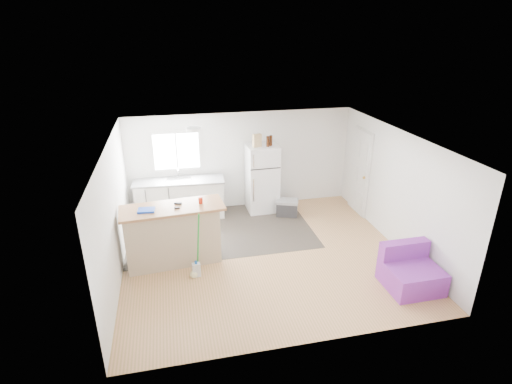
# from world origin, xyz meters

# --- Properties ---
(room) EXTENTS (5.51, 5.01, 2.41)m
(room) POSITION_xyz_m (0.00, 0.00, 1.20)
(room) COLOR #A77E46
(room) RESTS_ON ground
(vinyl_zone) EXTENTS (4.05, 2.50, 0.00)m
(vinyl_zone) POSITION_xyz_m (-0.73, 1.25, 0.00)
(vinyl_zone) COLOR #342D27
(vinyl_zone) RESTS_ON floor
(window) EXTENTS (1.18, 0.06, 0.98)m
(window) POSITION_xyz_m (-1.55, 2.49, 1.55)
(window) COLOR white
(window) RESTS_ON back_wall
(interior_door) EXTENTS (0.11, 0.92, 2.10)m
(interior_door) POSITION_xyz_m (2.72, 1.55, 1.02)
(interior_door) COLOR white
(interior_door) RESTS_ON right_wall
(ceiling_fixture) EXTENTS (0.30, 0.30, 0.07)m
(ceiling_fixture) POSITION_xyz_m (-1.20, 1.20, 2.36)
(ceiling_fixture) COLOR white
(ceiling_fixture) RESTS_ON ceiling
(kitchen_cabinets) EXTENTS (2.14, 0.79, 1.22)m
(kitchen_cabinets) POSITION_xyz_m (-1.55, 2.17, 0.48)
(kitchen_cabinets) COLOR white
(kitchen_cabinets) RESTS_ON floor
(peninsula) EXTENTS (1.96, 0.88, 1.17)m
(peninsula) POSITION_xyz_m (-1.78, 0.16, 0.59)
(peninsula) COLOR tan
(peninsula) RESTS_ON floor
(refrigerator) EXTENTS (0.75, 0.71, 1.66)m
(refrigerator) POSITION_xyz_m (0.44, 2.14, 0.83)
(refrigerator) COLOR white
(refrigerator) RESTS_ON floor
(cooler) EXTENTS (0.61, 0.52, 0.40)m
(cooler) POSITION_xyz_m (0.96, 1.68, 0.20)
(cooler) COLOR #2D2E30
(cooler) RESTS_ON floor
(purple_seat) EXTENTS (0.91, 0.85, 0.74)m
(purple_seat) POSITION_xyz_m (2.25, -1.54, 0.27)
(purple_seat) COLOR purple
(purple_seat) RESTS_ON floor
(cleaner_jug) EXTENTS (0.16, 0.12, 0.32)m
(cleaner_jug) POSITION_xyz_m (-1.40, -0.44, 0.14)
(cleaner_jug) COLOR silver
(cleaner_jug) RESTS_ON floor
(mop) EXTENTS (0.24, 0.36, 1.30)m
(mop) POSITION_xyz_m (-1.42, -0.43, 0.23)
(mop) COLOR green
(mop) RESTS_ON floor
(red_cup) EXTENTS (0.10, 0.10, 0.12)m
(red_cup) POSITION_xyz_m (-1.21, 0.21, 1.23)
(red_cup) COLOR red
(red_cup) RESTS_ON peninsula
(blue_tray) EXTENTS (0.32, 0.24, 0.04)m
(blue_tray) POSITION_xyz_m (-2.20, 0.07, 1.19)
(blue_tray) COLOR blue
(blue_tray) RESTS_ON peninsula
(tool_a) EXTENTS (0.15, 0.09, 0.03)m
(tool_a) POSITION_xyz_m (-1.63, 0.26, 1.19)
(tool_a) COLOR black
(tool_a) RESTS_ON peninsula
(tool_b) EXTENTS (0.10, 0.05, 0.03)m
(tool_b) POSITION_xyz_m (-1.66, 0.06, 1.18)
(tool_b) COLOR black
(tool_b) RESTS_ON peninsula
(cardboard_box) EXTENTS (0.22, 0.14, 0.30)m
(cardboard_box) POSITION_xyz_m (0.30, 2.07, 1.81)
(cardboard_box) COLOR tan
(cardboard_box) RESTS_ON refrigerator
(bottle_left) EXTENTS (0.08, 0.08, 0.25)m
(bottle_left) POSITION_xyz_m (0.55, 2.03, 1.78)
(bottle_left) COLOR #37190A
(bottle_left) RESTS_ON refrigerator
(bottle_right) EXTENTS (0.08, 0.08, 0.25)m
(bottle_right) POSITION_xyz_m (0.64, 2.09, 1.78)
(bottle_right) COLOR #37190A
(bottle_right) RESTS_ON refrigerator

